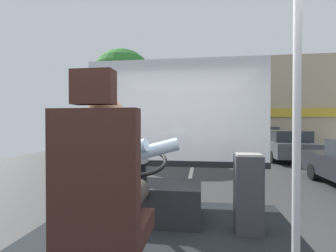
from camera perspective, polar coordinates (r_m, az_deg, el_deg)
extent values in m
cube|color=#343434|center=(10.67, 5.92, -8.56)|extent=(18.00, 44.00, 0.05)
cube|color=silver|center=(10.67, 5.92, -8.42)|extent=(0.12, 39.60, 0.00)
cube|color=#381E19|center=(1.64, -13.79, -22.38)|extent=(0.48, 0.48, 0.12)
cube|color=#381E19|center=(1.36, -16.85, -10.07)|extent=(0.48, 0.10, 0.66)
cube|color=#381E19|center=(1.35, -16.93, 8.61)|extent=(0.22, 0.10, 0.18)
cylinder|color=#332D28|center=(1.70, -8.94, -16.52)|extent=(0.16, 0.49, 0.16)
cylinder|color=#332D28|center=(1.75, -14.80, -15.94)|extent=(0.16, 0.49, 0.16)
cylinder|color=silver|center=(1.52, -14.26, -11.39)|extent=(0.32, 0.32, 0.53)
cube|color=#70934C|center=(1.66, -12.06, -8.09)|extent=(0.06, 0.01, 0.33)
sphere|color=#A37A5B|center=(1.48, -14.31, 2.56)|extent=(0.22, 0.22, 0.22)
cylinder|color=silver|center=(1.74, -7.49, -6.60)|extent=(0.62, 0.20, 0.24)
cylinder|color=silver|center=(1.80, -13.78, -6.35)|extent=(0.62, 0.20, 0.24)
cube|color=black|center=(2.86, -3.95, -16.99)|extent=(1.10, 0.56, 0.40)
cylinder|color=black|center=(2.44, -5.69, -12.51)|extent=(0.07, 0.21, 0.41)
torus|color=black|center=(2.34, -6.12, -8.35)|extent=(0.48, 0.46, 0.20)
cylinder|color=black|center=(2.34, -6.12, -8.35)|extent=(0.13, 0.14, 0.07)
cylinder|color=#B7B7BC|center=(1.54, 27.74, -0.74)|extent=(0.04, 0.04, 2.07)
cube|color=#333338|center=(2.60, 18.13, -14.78)|extent=(0.26, 0.22, 0.75)
cube|color=#9E9993|center=(2.53, 18.17, -6.32)|extent=(0.23, 0.20, 0.02)
cube|color=silver|center=(3.37, 1.65, 3.80)|extent=(2.50, 0.01, 1.40)
cube|color=black|center=(3.41, 1.64, -8.70)|extent=(2.50, 0.08, 0.08)
cylinder|color=#4C3828|center=(12.15, -10.54, -0.71)|extent=(0.31, 0.31, 2.79)
sphere|color=#30792D|center=(12.32, -10.57, 10.38)|extent=(3.01, 3.01, 3.01)
cube|color=tan|center=(21.21, 20.07, 4.96)|extent=(11.33, 4.54, 6.54)
cube|color=gold|center=(18.89, 21.55, 2.86)|extent=(10.88, 0.12, 0.60)
cylinder|color=black|center=(8.59, 30.59, -9.17)|extent=(0.14, 0.48, 0.48)
cube|color=#474C51|center=(12.84, 25.23, -4.40)|extent=(1.80, 4.42, 0.62)
cube|color=#282D33|center=(12.55, 25.60, -2.00)|extent=(1.48, 2.43, 0.48)
cylinder|color=black|center=(14.43, 26.86, -5.08)|extent=(0.14, 0.51, 0.51)
cylinder|color=black|center=(13.97, 20.17, -5.24)|extent=(0.14, 0.51, 0.51)
cylinder|color=black|center=(11.89, 31.17, -6.35)|extent=(0.14, 0.51, 0.51)
cylinder|color=black|center=(11.33, 23.13, -6.65)|extent=(0.14, 0.51, 0.51)
cube|color=silver|center=(17.62, 20.65, -2.86)|extent=(1.97, 4.33, 0.66)
cube|color=#282D33|center=(17.34, 20.85, -0.99)|extent=(1.61, 2.38, 0.51)
cylinder|color=black|center=(19.16, 22.49, -3.58)|extent=(0.14, 0.54, 0.54)
cylinder|color=black|center=(18.78, 16.96, -3.64)|extent=(0.14, 0.54, 0.54)
cylinder|color=black|center=(16.59, 24.82, -4.26)|extent=(0.14, 0.54, 0.54)
cylinder|color=black|center=(16.15, 18.45, -4.36)|extent=(0.14, 0.54, 0.54)
cube|color=maroon|center=(22.03, 19.10, -2.33)|extent=(1.74, 4.02, 0.58)
cube|color=#282D33|center=(21.77, 19.23, -1.02)|extent=(1.43, 2.21, 0.44)
cylinder|color=black|center=(23.43, 20.50, -2.87)|extent=(0.14, 0.48, 0.48)
cylinder|color=black|center=(23.13, 16.49, -2.90)|extent=(0.14, 0.48, 0.48)
cylinder|color=black|center=(21.01, 21.98, -3.29)|extent=(0.14, 0.48, 0.48)
cylinder|color=black|center=(20.67, 17.52, -3.33)|extent=(0.14, 0.48, 0.48)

